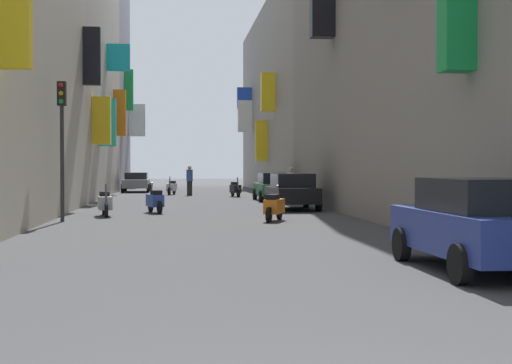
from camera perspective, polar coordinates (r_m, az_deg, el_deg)
name	(u,v)px	position (r m, az deg, el deg)	size (l,w,h in m)	color
ground_plane	(198,203)	(33.28, -4.69, -1.73)	(140.00, 140.00, 0.00)	#424244
building_left_mid_a	(53,69)	(42.56, -16.02, 8.75)	(7.33, 19.34, 14.65)	#B2A899
building_left_mid_b	(87,64)	(58.25, -13.46, 9.22)	(7.38, 11.93, 19.72)	gray
building_right_mid_b	(303,101)	(50.64, 3.84, 6.57)	(7.14, 27.23, 12.88)	gray
parked_car_grey	(136,182)	(49.28, -9.61, 0.04)	(1.87, 4.23, 1.33)	slate
parked_car_blue	(480,223)	(12.15, 17.63, -3.15)	(1.93, 4.04, 1.52)	navy
parked_car_black	(292,191)	(28.35, 2.90, -0.71)	(1.86, 4.00, 1.45)	black
parked_car_green	(275,186)	(35.71, 1.52, -0.33)	(1.89, 4.08, 1.42)	#236638
scooter_black	(235,189)	(40.65, -1.67, -0.54)	(0.61, 1.82, 1.13)	black
scooter_orange	(274,206)	(22.34, 1.47, -1.98)	(0.82, 1.76, 1.13)	orange
scooter_white	(172,187)	(43.96, -6.81, -0.42)	(0.67, 1.88, 1.13)	silver
scooter_silver	(105,203)	(25.07, -12.08, -1.66)	(0.62, 1.95, 1.13)	#ADADB2
scooter_blue	(155,201)	(26.53, -8.14, -1.49)	(0.72, 1.76, 1.13)	#2D4CAD
pedestrian_crossing	(190,180)	(42.75, -5.38, 0.12)	(0.53, 0.53, 1.79)	black
pedestrian_near_left	(291,186)	(32.42, 2.83, -0.30)	(0.46, 0.46, 1.71)	#2C2C2C
traffic_light_near_corner	(62,127)	(22.84, -15.38, 4.33)	(0.26, 0.34, 4.36)	#2D2D2D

